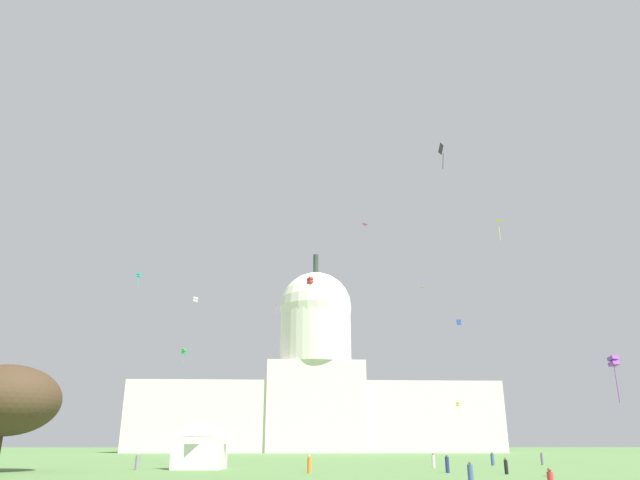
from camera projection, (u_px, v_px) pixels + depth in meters
The scene contains 24 objects.
capitol_building at pixel (316, 387), 187.43m from camera, with size 117.21×24.42×65.39m.
event_tent at pixel (201, 446), 67.60m from camera, with size 6.18×5.99×5.24m.
tree_west_far at pixel (7, 400), 61.94m from camera, with size 12.34×12.14×10.99m.
person_purple_lawn_far_right at pixel (196, 461), 72.96m from camera, with size 0.47×0.47×1.50m.
person_denim_aisle_center at pixel (493, 459), 77.91m from camera, with size 0.63×0.63×1.72m.
person_white_back_right at pixel (433, 461), 69.77m from camera, with size 0.44×0.44×1.71m.
person_orange_deep_crowd at pixel (309, 465), 58.11m from camera, with size 0.50×0.50×1.72m.
person_black_front_right at pixel (506, 466), 56.11m from camera, with size 0.49×0.49×1.54m.
person_denim_mid_center at pixel (470, 473), 43.94m from camera, with size 0.57×0.57×1.53m.
person_grey_mid_right at pixel (137, 462), 65.54m from camera, with size 0.63×0.63×1.75m.
person_navy_edge_west at pixel (447, 464), 58.71m from camera, with size 0.42×0.42×1.75m.
person_grey_near_tree_west at pixel (542, 459), 79.40m from camera, with size 0.47×0.47×1.70m.
kite_white_mid at pixel (196, 299), 125.60m from camera, with size 0.99×0.94×1.16m.
kite_turquoise_mid at pixel (139, 275), 113.92m from camera, with size 0.85×0.86×2.73m.
kite_red_mid at pixel (310, 281), 109.66m from camera, with size 1.40×1.40×2.88m.
kite_magenta_mid at pixel (368, 227), 88.95m from camera, with size 1.20×1.44×0.31m.
kite_orange_high at pixel (421, 288), 161.54m from camera, with size 1.46×1.58×0.23m.
kite_black_high at pixel (441, 150), 75.28m from camera, with size 0.94×1.23×3.54m.
kite_green_mid at pixel (184, 351), 149.80m from camera, with size 1.61×1.62×4.08m.
kite_yellow_high at pixel (498, 223), 90.62m from camera, with size 1.38×1.26×3.17m.
kite_pink_high at pixel (278, 306), 150.46m from camera, with size 0.92×1.14×2.13m.
kite_gold_low at pixel (458, 404), 147.13m from camera, with size 1.13×1.10×3.16m.
kite_blue_mid at pixel (459, 322), 117.73m from camera, with size 1.17×1.17×1.04m.
kite_violet_low at pixel (614, 362), 50.57m from camera, with size 0.83×0.87×3.98m.
Camera 1 is at (-4.62, -24.91, 2.88)m, focal length 32.30 mm.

